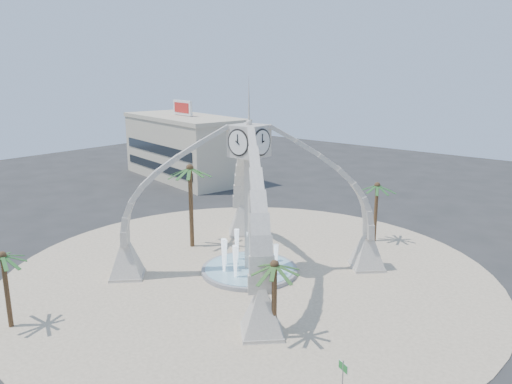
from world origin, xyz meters
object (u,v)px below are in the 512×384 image
Objects in this scene: clock_tower at (249,197)px; street_sign at (343,372)px; palm_east at (275,266)px; palm_west at (190,169)px; palm_south at (2,257)px; palm_north at (377,186)px; fountain at (249,269)px.

street_sign is at bearing -33.31° from clock_tower.
palm_east is 0.67× the size of palm_west.
palm_north is at bearing 70.91° from palm_south.
palm_south is at bearing -110.11° from fountain.
clock_tower reaches higher than fountain.
palm_north reaches higher than palm_east.
fountain is at bearing -107.82° from palm_north.
palm_west is (-16.25, 8.25, 2.60)m from palm_east.
palm_east is at bearing -80.19° from palm_north.
palm_south is at bearing -109.09° from palm_north.
palm_west is (-8.25, 1.25, 1.04)m from clock_tower.
fountain is 1.42× the size of palm_south.
palm_west is at bearing 96.48° from palm_south.
palm_south is (-6.19, -16.90, -1.56)m from clock_tower.
palm_south is at bearing -83.52° from palm_west.
clock_tower is 17.77m from street_sign.
clock_tower is 2.82× the size of palm_north.
street_sign is at bearing -25.25° from palm_west.
palm_north is (12.66, 12.49, -1.93)m from palm_west.
palm_east is 2.63× the size of street_sign.
palm_north is at bearing 44.60° from palm_west.
palm_east reaches higher than fountain.
fountain reaches higher than street_sign.
palm_west is at bearing 178.88° from street_sign.
fountain is at bearing 138.78° from palm_east.
street_sign is at bearing -20.67° from palm_east.
clock_tower is at bearing -90.00° from fountain.
palm_north is 1.13× the size of palm_south.
palm_east is 0.89× the size of palm_north.
clock_tower is 2.24× the size of fountain.
clock_tower is 8.41m from palm_west.
palm_south is (-10.60, -30.63, -0.66)m from palm_north.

